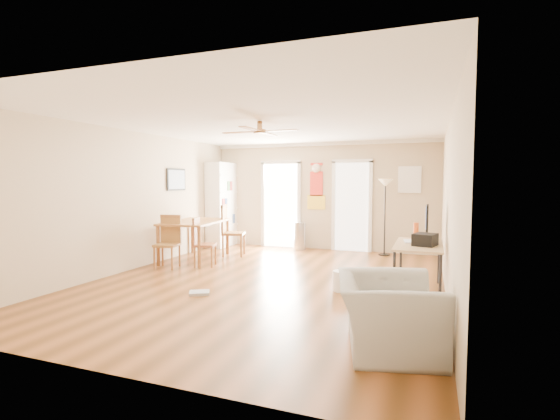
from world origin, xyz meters
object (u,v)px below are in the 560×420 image
at_px(bookshelf, 222,205).
at_px(trash_can, 300,236).
at_px(dining_chair_right_b, 205,242).
at_px(armchair, 388,314).
at_px(dining_chair_near, 167,242).
at_px(torchiere_lamp, 385,217).
at_px(wastebasket_b, 376,307).
at_px(dining_table, 195,240).
at_px(dining_chair_right_a, 234,230).
at_px(computer_desk, 418,268).
at_px(printer, 425,240).
at_px(wastebasket_a, 342,281).

relative_size(bookshelf, trash_can, 3.21).
height_order(dining_chair_right_b, armchair, dining_chair_right_b).
xyz_separation_m(dining_chair_near, torchiere_lamp, (3.76, 2.84, 0.36)).
bearing_deg(wastebasket_b, torchiere_lamp, 94.84).
relative_size(dining_table, torchiere_lamp, 0.97).
height_order(dining_chair_right_a, computer_desk, dining_chair_right_a).
height_order(dining_chair_right_b, torchiere_lamp, torchiere_lamp).
distance_m(printer, wastebasket_b, 1.57).
xyz_separation_m(computer_desk, wastebasket_b, (-0.44, -1.44, -0.23)).
relative_size(trash_can, wastebasket_b, 2.49).
xyz_separation_m(trash_can, wastebasket_a, (1.73, -3.36, -0.18)).
bearing_deg(wastebasket_b, dining_chair_right_b, 151.35).
distance_m(bookshelf, armchair, 7.01).
distance_m(dining_chair_right_b, dining_chair_near, 0.72).
height_order(dining_chair_right_b, wastebasket_a, dining_chair_right_b).
relative_size(dining_table, wastebasket_a, 5.39).
bearing_deg(trash_can, dining_chair_right_a, -131.95).
bearing_deg(dining_chair_near, bookshelf, 85.26).
bearing_deg(wastebasket_a, wastebasket_b, -58.84).
bearing_deg(computer_desk, dining_chair_near, 178.79).
bearing_deg(dining_table, wastebasket_a, -21.94).
height_order(bookshelf, dining_table, bookshelf).
bearing_deg(printer, bookshelf, 165.46).
distance_m(trash_can, wastebasket_b, 5.03).
distance_m(dining_table, wastebasket_b, 4.76).
bearing_deg(computer_desk, torchiere_lamp, 105.40).
xyz_separation_m(computer_desk, wastebasket_a, (-1.08, -0.37, -0.21)).
height_order(computer_desk, wastebasket_b, computer_desk).
bearing_deg(dining_chair_right_b, computer_desk, -113.46).
bearing_deg(dining_table, dining_chair_right_a, 51.90).
xyz_separation_m(dining_chair_near, trash_can, (1.75, 2.89, -0.17)).
relative_size(dining_chair_near, computer_desk, 0.74).
bearing_deg(trash_can, torchiere_lamp, -1.39).
bearing_deg(armchair, wastebasket_b, 0.74).
bearing_deg(armchair, dining_table, 38.80).
xyz_separation_m(dining_table, dining_chair_right_b, (0.55, -0.52, 0.06)).
height_order(dining_chair_near, wastebasket_a, dining_chair_near).
bearing_deg(torchiere_lamp, armchair, -83.56).
distance_m(dining_chair_near, torchiere_lamp, 4.73).
xyz_separation_m(bookshelf, wastebasket_b, (4.44, -4.28, -0.93)).
relative_size(printer, armchair, 0.31).
distance_m(bookshelf, dining_chair_right_a, 1.54).
bearing_deg(wastebasket_b, dining_table, 149.00).
distance_m(dining_chair_right_b, computer_desk, 3.99).
relative_size(bookshelf, torchiere_lamp, 1.25).
relative_size(dining_table, trash_can, 2.48).
relative_size(dining_table, dining_chair_near, 1.65).
height_order(bookshelf, dining_chair_right_b, bookshelf).
distance_m(dining_chair_right_a, torchiere_lamp, 3.40).
bearing_deg(computer_desk, wastebasket_b, -106.93).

